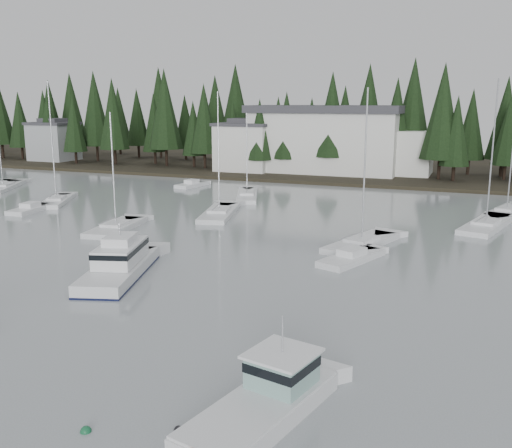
{
  "coord_description": "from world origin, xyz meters",
  "views": [
    {
      "loc": [
        19.17,
        -10.45,
        12.15
      ],
      "look_at": [
        2.89,
        30.96,
        2.5
      ],
      "focal_mm": 40.0,
      "sensor_mm": 36.0,
      "label": 1
    }
  ],
  "objects": [
    {
      "name": "sailboat_9",
      "position": [
        -12.88,
        34.31,
        0.06
      ],
      "size": [
        3.95,
        8.7,
        11.67
      ],
      "rotation": [
        0.0,
        0.0,
        1.72
      ],
      "color": "silver",
      "rests_on": "ground"
    },
    {
      "name": "sailboat_0",
      "position": [
        -28.27,
        44.04,
        0.1
      ],
      "size": [
        6.23,
        9.07,
        14.92
      ],
      "rotation": [
        0.0,
        0.0,
        2.03
      ],
      "color": "silver",
      "rests_on": "ground"
    },
    {
      "name": "runabout_4",
      "position": [
        -27.28,
        38.63,
        0.13
      ],
      "size": [
        2.75,
        6.04,
        1.42
      ],
      "rotation": [
        0.0,
        0.0,
        1.67
      ],
      "color": "silver",
      "rests_on": "ground"
    },
    {
      "name": "sailboat_2",
      "position": [
        20.21,
        48.33,
        0.08
      ],
      "size": [
        5.36,
        10.36,
        14.74
      ],
      "rotation": [
        0.0,
        0.0,
        1.31
      ],
      "color": "silver",
      "rests_on": "ground"
    },
    {
      "name": "house_west",
      "position": [
        -18.0,
        79.0,
        4.65
      ],
      "size": [
        9.54,
        7.42,
        8.75
      ],
      "color": "silver",
      "rests_on": "ground"
    },
    {
      "name": "sailboat_3",
      "position": [
        -6.69,
        44.45,
        0.07
      ],
      "size": [
        5.33,
        10.55,
        13.62
      ],
      "rotation": [
        0.0,
        0.0,
        1.82
      ],
      "color": "silver",
      "rests_on": "ground"
    },
    {
      "name": "sailboat_1",
      "position": [
        22.35,
        56.7,
        0.07
      ],
      "size": [
        5.18,
        9.11,
        11.68
      ],
      "rotation": [
        0.0,
        0.0,
        1.24
      ],
      "color": "silver",
      "rests_on": "ground"
    },
    {
      "name": "runabout_1",
      "position": [
        10.52,
        31.75,
        0.13
      ],
      "size": [
        4.34,
        7.0,
        1.42
      ],
      "rotation": [
        0.0,
        0.0,
        1.22
      ],
      "color": "silver",
      "rests_on": "ground"
    },
    {
      "name": "sailboat_10",
      "position": [
        10.31,
        36.74,
        0.08
      ],
      "size": [
        5.41,
        9.41,
        13.75
      ],
      "rotation": [
        0.0,
        0.0,
        1.26
      ],
      "color": "silver",
      "rests_on": "ground"
    },
    {
      "name": "harbor_inn",
      "position": [
        -2.96,
        82.34,
        5.78
      ],
      "size": [
        29.5,
        11.5,
        10.9
      ],
      "color": "silver",
      "rests_on": "ground"
    },
    {
      "name": "far_shore_land",
      "position": [
        0.0,
        97.0,
        0.0
      ],
      "size": [
        240.0,
        54.0,
        1.0
      ],
      "primitive_type": "cube",
      "color": "black",
      "rests_on": "ground"
    },
    {
      "name": "house_far_west",
      "position": [
        -60.0,
        81.0,
        4.4
      ],
      "size": [
        8.48,
        7.42,
        8.25
      ],
      "color": "#999EA0",
      "rests_on": "ground"
    },
    {
      "name": "sailboat_11",
      "position": [
        -8.36,
        56.4,
        0.05
      ],
      "size": [
        6.15,
        10.98,
        11.2
      ],
      "rotation": [
        0.0,
        0.0,
        1.93
      ],
      "color": "silver",
      "rests_on": "ground"
    },
    {
      "name": "cabin_cruiser_center",
      "position": [
        -4.02,
        22.14,
        0.66
      ],
      "size": [
        6.0,
        10.71,
        4.39
      ],
      "rotation": [
        0.0,
        0.0,
        1.86
      ],
      "color": "silver",
      "rests_on": "ground"
    },
    {
      "name": "sailboat_8",
      "position": [
        -43.22,
        50.6,
        0.05
      ],
      "size": [
        7.3,
        10.87,
        11.36
      ],
      "rotation": [
        0.0,
        0.0,
        2.02
      ],
      "color": "silver",
      "rests_on": "ground"
    },
    {
      "name": "mooring_buoy_green",
      "position": [
        6.18,
        5.11,
        0.0
      ],
      "size": [
        0.43,
        0.43,
        0.43
      ],
      "primitive_type": "sphere",
      "color": "#145933",
      "rests_on": "ground"
    },
    {
      "name": "lobster_boat_teal",
      "position": [
        12.09,
        8.64,
        0.52
      ],
      "size": [
        4.42,
        8.21,
        4.34
      ],
      "rotation": [
        0.0,
        0.0,
        1.34
      ],
      "color": "silver",
      "rests_on": "ground"
    },
    {
      "name": "mooring_buoy_dark",
      "position": [
        9.37,
        6.46,
        0.0
      ],
      "size": [
        0.35,
        0.35,
        0.35
      ],
      "primitive_type": "sphere",
      "color": "black",
      "rests_on": "ground"
    },
    {
      "name": "conifer_treeline",
      "position": [
        0.0,
        86.0,
        0.0
      ],
      "size": [
        200.0,
        22.0,
        20.0
      ],
      "primitive_type": null,
      "color": "black",
      "rests_on": "ground"
    },
    {
      "name": "runabout_3",
      "position": [
        -19.31,
        62.05,
        0.13
      ],
      "size": [
        3.05,
        5.84,
        1.42
      ],
      "rotation": [
        0.0,
        0.0,
        1.41
      ],
      "color": "silver",
      "rests_on": "ground"
    }
  ]
}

